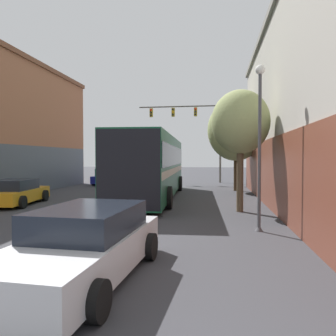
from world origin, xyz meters
TOP-DOWN VIEW (x-y plane):
  - lane_center_line at (0.00, 16.72)m, footprint 0.14×45.43m
  - bus at (1.60, 17.28)m, footprint 3.26×12.97m
  - hatchback_foreground at (2.73, 4.96)m, footprint 2.20×4.58m
  - parked_car_left_near at (-3.78, 25.72)m, footprint 2.20×4.00m
  - parked_car_left_far at (-4.35, 13.61)m, footprint 2.32×4.25m
  - parked_car_left_distant at (-4.49, 30.88)m, footprint 2.22×4.08m
  - traffic_signal_gantry at (3.07, 29.42)m, footprint 7.62×0.36m
  - street_lamp at (6.42, 9.47)m, footprint 0.30×0.30m
  - street_tree_near at (6.10, 13.12)m, footprint 2.40×2.16m
  - street_tree_far at (6.41, 21.99)m, footprint 3.82×3.44m

SIDE VIEW (x-z plane):
  - lane_center_line at x=0.00m, z-range 0.00..0.01m
  - parked_car_left_distant at x=-4.49m, z-range -0.02..1.19m
  - parked_car_left_far at x=-4.35m, z-range -0.03..1.19m
  - hatchback_foreground at x=2.73m, z-range -0.03..1.28m
  - parked_car_left_near at x=-3.78m, z-range -0.03..1.31m
  - bus at x=1.60m, z-range 0.21..3.58m
  - street_lamp at x=6.42m, z-range 0.26..5.29m
  - street_tree_near at x=6.10m, z-range 1.17..6.22m
  - street_tree_far at x=6.41m, z-range 1.02..7.27m
  - traffic_signal_gantry at x=3.07m, z-range 1.73..9.03m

